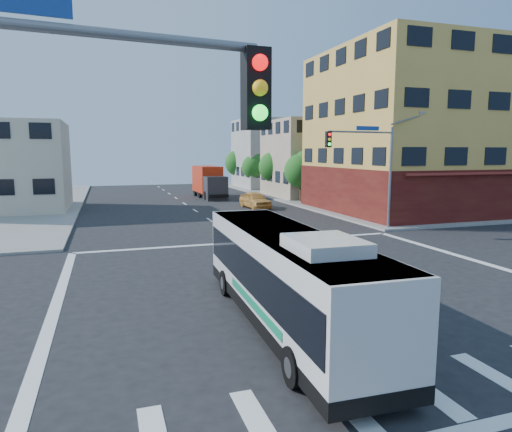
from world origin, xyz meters
name	(u,v)px	position (x,y,z in m)	size (l,w,h in m)	color
ground	(313,287)	(0.00, 0.00, 0.00)	(120.00, 120.00, 0.00)	black
sidewalk_ne	(437,191)	(35.00, 35.00, 0.07)	(50.00, 50.00, 0.15)	gray
corner_building_ne	(429,145)	(19.99, 18.48, 5.89)	(18.10, 15.44, 14.00)	gold
building_east_near	(321,159)	(16.98, 33.98, 4.51)	(12.06, 10.06, 9.00)	tan
building_east_far	(279,154)	(16.98, 47.98, 5.01)	(12.06, 10.06, 10.00)	#A8A8A3
signal_mast_ne	(370,157)	(9.08, 10.62, 4.98)	(7.91, 1.13, 8.07)	slate
street_tree_a	(302,169)	(11.90, 27.92, 3.59)	(3.60, 3.60, 5.53)	#3B2215
street_tree_b	(275,165)	(11.90, 35.92, 3.75)	(3.80, 3.80, 5.79)	#3B2215
street_tree_c	(255,165)	(11.90, 43.92, 3.46)	(3.40, 3.40, 5.29)	#3B2215
street_tree_d	(239,161)	(11.90, 51.92, 3.88)	(4.00, 4.00, 6.03)	#3B2215
transit_bus	(286,276)	(-2.58, -3.45, 1.59)	(2.70, 11.04, 3.25)	black
box_truck	(209,183)	(3.78, 36.22, 1.77)	(2.59, 8.15, 3.64)	#28272C
parked_car	(255,200)	(5.80, 25.14, 0.78)	(1.84, 4.58, 1.56)	gold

